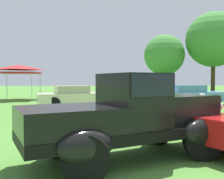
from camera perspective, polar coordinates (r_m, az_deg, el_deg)
name	(u,v)px	position (r m, az deg, el deg)	size (l,w,h in m)	color
ground_plane	(158,154)	(5.74, 10.16, -13.80)	(120.00, 120.00, 0.00)	#4C8433
feature_pickup_truck	(129,116)	(5.14, 3.75, -5.80)	(4.34, 3.04, 1.70)	black
show_car_cream	(74,96)	(15.09, -8.36, -1.53)	(4.48, 2.83, 1.22)	beige
show_car_skyblue	(190,95)	(17.21, 16.78, -1.14)	(4.42, 2.06, 1.22)	#669EDB
canopy_tent_left_field	(18,69)	(21.34, -19.94, 4.35)	(3.02, 3.02, 2.71)	#B7B7BC
treeline_mid_left	(164,55)	(30.14, 11.43, 7.42)	(4.57, 4.57, 6.64)	#47331E
treeline_center	(214,40)	(30.85, 21.45, 10.18)	(5.99, 5.99, 8.94)	#47331E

